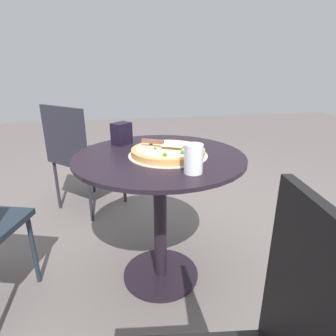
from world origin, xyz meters
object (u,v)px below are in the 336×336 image
napkin_dispenser (122,134)px  patio_chair_far (80,151)px  drinking_cup (194,159)px  patio_table (160,190)px  pizza_on_tray (168,152)px  pizza_server (163,143)px

napkin_dispenser → patio_chair_far: patio_chair_far is taller
drinking_cup → patio_chair_far: patio_chair_far is taller
patio_chair_far → patio_table: bearing=-62.4°
pizza_on_tray → napkin_dispenser: (-0.20, 0.25, 0.04)m
drinking_cup → patio_chair_far: 1.32m
pizza_on_tray → pizza_server: 0.05m
drinking_cup → patio_table: bearing=108.9°
patio_table → patio_chair_far: (-0.47, 0.89, -0.03)m
pizza_on_tray → napkin_dispenser: 0.33m
pizza_server → drinking_cup: 0.28m
patio_chair_far → pizza_on_tray: bearing=-61.0°
patio_table → napkin_dispenser: napkin_dispenser is taller
pizza_on_tray → pizza_server: size_ratio=1.82×
napkin_dispenser → patio_chair_far: bearing=74.0°
patio_table → napkin_dispenser: size_ratio=7.10×
pizza_server → drinking_cup: bearing=-74.2°
pizza_server → patio_chair_far: (-0.48, 0.89, -0.28)m
pizza_on_tray → pizza_server: pizza_server is taller
patio_table → napkin_dispenser: (-0.17, 0.24, 0.24)m
patio_table → napkin_dispenser: bearing=125.2°
pizza_on_tray → patio_chair_far: 1.07m
napkin_dispenser → pizza_server: bearing=-92.6°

